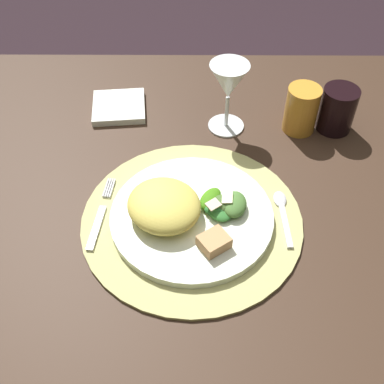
{
  "coord_description": "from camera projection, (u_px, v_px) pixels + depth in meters",
  "views": [
    {
      "loc": [
        0.05,
        -0.58,
        1.4
      ],
      "look_at": [
        0.05,
        0.01,
        0.77
      ],
      "focal_mm": 45.57,
      "sensor_mm": 36.0,
      "label": 1
    }
  ],
  "objects": [
    {
      "name": "dinner_plate",
      "position": [
        192.0,
        216.0,
        0.83
      ],
      "size": [
        0.28,
        0.28,
        0.01
      ],
      "primitive_type": "cylinder",
      "color": "silver",
      "rests_on": "placemat"
    },
    {
      "name": "spoon",
      "position": [
        282.0,
        208.0,
        0.85
      ],
      "size": [
        0.02,
        0.13,
        0.01
      ],
      "color": "silver",
      "rests_on": "placemat"
    },
    {
      "name": "placemat",
      "position": [
        192.0,
        220.0,
        0.84
      ],
      "size": [
        0.38,
        0.38,
        0.01
      ],
      "primitive_type": "cylinder",
      "color": "tan",
      "rests_on": "dining_table"
    },
    {
      "name": "bread_piece",
      "position": [
        214.0,
        242.0,
        0.77
      ],
      "size": [
        0.06,
        0.06,
        0.02
      ],
      "primitive_type": "cube",
      "rotation": [
        0.0,
        0.0,
        3.75
      ],
      "color": "tan",
      "rests_on": "dinner_plate"
    },
    {
      "name": "wine_glass",
      "position": [
        229.0,
        84.0,
        0.94
      ],
      "size": [
        0.08,
        0.08,
        0.15
      ],
      "color": "silver",
      "rests_on": "dining_table"
    },
    {
      "name": "dining_table",
      "position": [
        169.0,
        253.0,
        0.99
      ],
      "size": [
        1.3,
        0.97,
        0.75
      ],
      "color": "#3A271B",
      "rests_on": "ground"
    },
    {
      "name": "salad_greens",
      "position": [
        223.0,
        205.0,
        0.83
      ],
      "size": [
        0.09,
        0.09,
        0.03
      ],
      "color": "#497533",
      "rests_on": "dinner_plate"
    },
    {
      "name": "dark_tumbler",
      "position": [
        337.0,
        109.0,
        0.98
      ],
      "size": [
        0.07,
        0.07,
        0.09
      ],
      "primitive_type": "cylinder",
      "color": "black",
      "rests_on": "dining_table"
    },
    {
      "name": "pasta_serving",
      "position": [
        163.0,
        205.0,
        0.81
      ],
      "size": [
        0.17,
        0.18,
        0.05
      ],
      "primitive_type": "ellipsoid",
      "rotation": [
        0.0,
        0.0,
        2.31
      ],
      "color": "#DBC655",
      "rests_on": "dinner_plate"
    },
    {
      "name": "fork",
      "position": [
        100.0,
        216.0,
        0.84
      ],
      "size": [
        0.03,
        0.16,
        0.0
      ],
      "color": "silver",
      "rests_on": "placemat"
    },
    {
      "name": "amber_tumbler",
      "position": [
        301.0,
        109.0,
        0.98
      ],
      "size": [
        0.07,
        0.07,
        0.1
      ],
      "primitive_type": "cylinder",
      "color": "gold",
      "rests_on": "dining_table"
    },
    {
      "name": "ground_plane",
      "position": [
        176.0,
        371.0,
        1.42
      ],
      "size": [
        6.0,
        6.0,
        0.0
      ],
      "primitive_type": "plane",
      "color": "black"
    },
    {
      "name": "napkin",
      "position": [
        119.0,
        107.0,
        1.05
      ],
      "size": [
        0.12,
        0.12,
        0.01
      ],
      "primitive_type": "cube",
      "rotation": [
        0.0,
        0.0,
        0.1
      ],
      "color": "white",
      "rests_on": "dining_table"
    }
  ]
}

